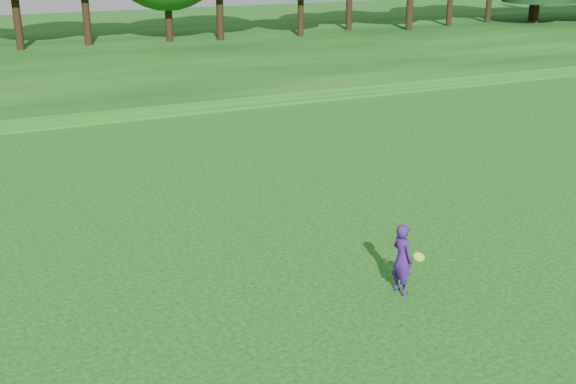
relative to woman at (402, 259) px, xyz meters
name	(u,v)px	position (x,y,z in m)	size (l,w,h in m)	color
ground	(294,326)	(-2.85, -0.35, -0.84)	(140.00, 140.00, 0.00)	#0C430E
berm	(59,65)	(-2.85, 33.65, -0.54)	(130.00, 30.00, 0.60)	#0C430E
walking_path	(105,118)	(-2.85, 19.65, -0.82)	(130.00, 1.60, 0.04)	gray
woman	(402,259)	(0.00, 0.00, 0.00)	(0.53, 0.85, 1.68)	#381768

